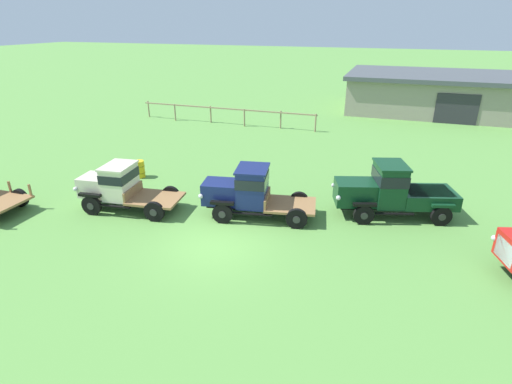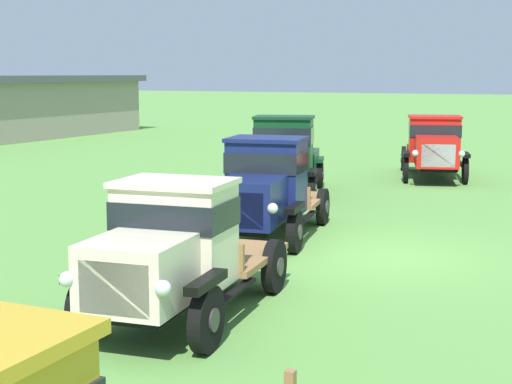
{
  "view_description": "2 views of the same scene",
  "coord_description": "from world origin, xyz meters",
  "px_view_note": "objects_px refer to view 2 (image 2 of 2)",
  "views": [
    {
      "loc": [
        5.71,
        -11.84,
        7.77
      ],
      "look_at": [
        0.53,
        2.95,
        1.0
      ],
      "focal_mm": 28.0,
      "sensor_mm": 36.0,
      "label": 1
    },
    {
      "loc": [
        -14.45,
        -4.25,
        3.53
      ],
      "look_at": [
        0.53,
        2.95,
        1.0
      ],
      "focal_mm": 55.0,
      "sensor_mm": 36.0,
      "label": 2
    }
  ],
  "objects_px": {
    "vintage_truck_second_in_line": "(173,250)",
    "vintage_truck_midrow_center": "(264,188)",
    "vintage_truck_back_of_row": "(434,145)",
    "vintage_truck_far_side": "(284,157)"
  },
  "relations": [
    {
      "from": "vintage_truck_back_of_row",
      "to": "vintage_truck_midrow_center",
      "type": "bearing_deg",
      "value": 175.01
    },
    {
      "from": "vintage_truck_second_in_line",
      "to": "vintage_truck_far_side",
      "type": "relative_size",
      "value": 0.89
    },
    {
      "from": "vintage_truck_back_of_row",
      "to": "vintage_truck_far_side",
      "type": "bearing_deg",
      "value": 151.18
    },
    {
      "from": "vintage_truck_second_in_line",
      "to": "vintage_truck_midrow_center",
      "type": "relative_size",
      "value": 0.94
    },
    {
      "from": "vintage_truck_midrow_center",
      "to": "vintage_truck_back_of_row",
      "type": "height_order",
      "value": "vintage_truck_midrow_center"
    },
    {
      "from": "vintage_truck_second_in_line",
      "to": "vintage_truck_far_side",
      "type": "height_order",
      "value": "vintage_truck_far_side"
    },
    {
      "from": "vintage_truck_second_in_line",
      "to": "vintage_truck_back_of_row",
      "type": "bearing_deg",
      "value": 0.77
    },
    {
      "from": "vintage_truck_far_side",
      "to": "vintage_truck_midrow_center",
      "type": "bearing_deg",
      "value": -160.33
    },
    {
      "from": "vintage_truck_second_in_line",
      "to": "vintage_truck_back_of_row",
      "type": "height_order",
      "value": "vintage_truck_back_of_row"
    },
    {
      "from": "vintage_truck_back_of_row",
      "to": "vintage_truck_second_in_line",
      "type": "bearing_deg",
      "value": -179.23
    }
  ]
}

